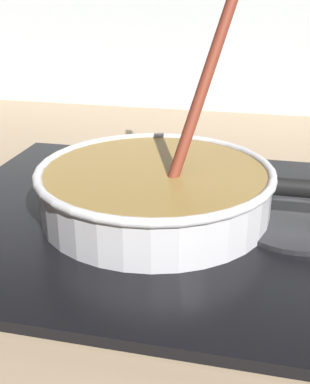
{
  "coord_description": "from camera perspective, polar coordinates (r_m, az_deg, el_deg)",
  "views": [
    {
      "loc": [
        0.15,
        -0.36,
        0.28
      ],
      "look_at": [
        0.03,
        0.18,
        0.04
      ],
      "focal_mm": 45.23,
      "sensor_mm": 36.0,
      "label": 1
    }
  ],
  "objects": [
    {
      "name": "spare_burner",
      "position": [
        0.61,
        15.99,
        -3.68
      ],
      "size": [
        0.14,
        0.14,
        0.01
      ],
      "primitive_type": "cylinder",
      "color": "#262628",
      "rests_on": "hob_plate"
    },
    {
      "name": "ground",
      "position": [
        0.49,
        -7.95,
        -14.56
      ],
      "size": [
        2.4,
        1.6,
        0.04
      ],
      "primitive_type": "cube",
      "color": "#9E8466"
    },
    {
      "name": "hob_plate",
      "position": [
        0.62,
        -0.0,
        -2.96
      ],
      "size": [
        0.56,
        0.48,
        0.01
      ],
      "primitive_type": "cube",
      "color": "black",
      "rests_on": "ground"
    },
    {
      "name": "burner_ring",
      "position": [
        0.62,
        0.0,
        -2.13
      ],
      "size": [
        0.2,
        0.2,
        0.01
      ],
      "primitive_type": "torus",
      "color": "#592D0C",
      "rests_on": "hob_plate"
    },
    {
      "name": "cooking_pan",
      "position": [
        0.6,
        0.21,
        0.46
      ],
      "size": [
        0.47,
        0.3,
        0.29
      ],
      "color": "silver",
      "rests_on": "hob_plate"
    }
  ]
}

